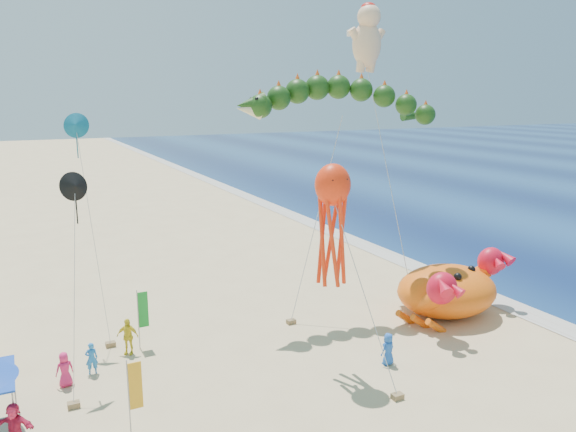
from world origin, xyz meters
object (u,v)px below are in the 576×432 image
object	(u,v)px
dragon_kite	(340,106)
cherub_kite	(368,36)
octopus_kite	(332,216)
crab_inflatable	(448,289)

from	to	relation	value
dragon_kite	cherub_kite	bearing A→B (deg)	39.59
dragon_kite	octopus_kite	distance (m)	9.33
crab_inflatable	cherub_kite	xyz separation A→B (m)	(-1.23, 7.46, 15.01)
octopus_kite	dragon_kite	bearing A→B (deg)	56.77
crab_inflatable	cherub_kite	bearing A→B (deg)	99.39
octopus_kite	cherub_kite	bearing A→B (deg)	50.01
crab_inflatable	cherub_kite	world-z (taller)	cherub_kite
dragon_kite	cherub_kite	world-z (taller)	cherub_kite
dragon_kite	octopus_kite	world-z (taller)	dragon_kite
cherub_kite	octopus_kite	size ratio (longest dim) A/B	1.89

